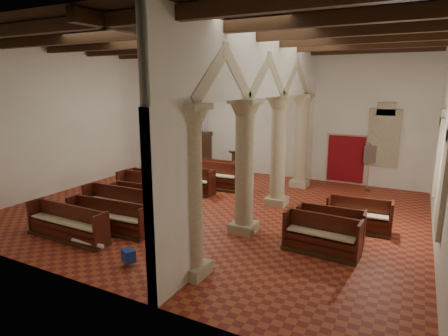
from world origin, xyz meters
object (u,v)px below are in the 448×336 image
lectern (234,163)px  nave_pew_0 (67,228)px  pipe_organ (192,143)px  aisle_pew_0 (321,241)px  processional_banner (368,174)px

lectern → nave_pew_0: size_ratio=0.42×
pipe_organ → nave_pew_0: pipe_organ is taller
nave_pew_0 → aisle_pew_0: 7.30m
aisle_pew_0 → lectern: bearing=133.7°
lectern → nave_pew_0: 9.89m
pipe_organ → lectern: size_ratio=3.68×
lectern → aisle_pew_0: bearing=-67.4°
processional_banner → aisle_pew_0: size_ratio=1.02×
lectern → nave_pew_0: lectern is taller
pipe_organ → processional_banner: 9.12m
pipe_organ → processional_banner: pipe_organ is taller
processional_banner → nave_pew_0: size_ratio=0.74×
nave_pew_0 → pipe_organ: bearing=101.7°
pipe_organ → aisle_pew_0: pipe_organ is taller
processional_banner → nave_pew_0: 11.93m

